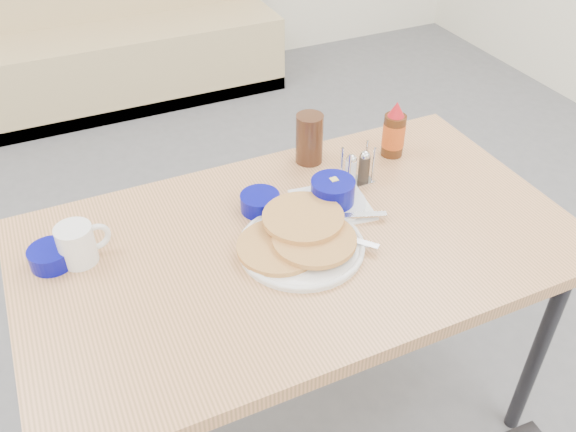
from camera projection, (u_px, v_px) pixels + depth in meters
name	position (u px, v px, depth m)	size (l,w,h in m)	color
booth_bench	(116.00, 41.00, 3.61)	(1.90, 0.56, 1.22)	tan
dining_table	(300.00, 256.00, 1.58)	(1.40, 0.80, 0.76)	tan
pancake_plate	(300.00, 240.00, 1.51)	(0.33, 0.32, 0.06)	white
coffee_mug	(78.00, 243.00, 1.45)	(0.13, 0.09, 0.10)	white
grits_setting	(333.00, 195.00, 1.63)	(0.22, 0.23, 0.08)	white
creamer_bowl	(51.00, 257.00, 1.46)	(0.10, 0.10, 0.05)	#050783
butter_bowl	(260.00, 202.00, 1.63)	(0.11, 0.11, 0.05)	#050783
amber_tumbler	(309.00, 139.00, 1.79)	(0.08, 0.08, 0.15)	#3E2213
condiment_caddy	(357.00, 170.00, 1.72)	(0.10, 0.06, 0.11)	silver
syrup_bottle	(394.00, 132.00, 1.82)	(0.07, 0.07, 0.18)	#47230F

